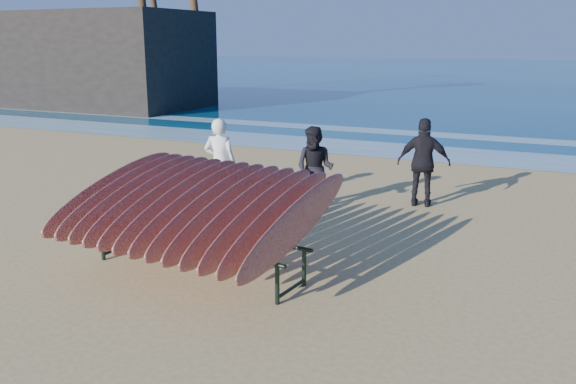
# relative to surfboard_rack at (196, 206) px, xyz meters

# --- Properties ---
(ground) EXTENTS (120.00, 120.00, 0.00)m
(ground) POSITION_rel_surfboard_rack_xyz_m (0.81, 0.38, -0.93)
(ground) COLOR tan
(ground) RESTS_ON ground
(ocean) EXTENTS (160.00, 160.00, 0.00)m
(ocean) POSITION_rel_surfboard_rack_xyz_m (0.81, 55.38, -0.93)
(ocean) COLOR navy
(ocean) RESTS_ON ground
(foam_near) EXTENTS (160.00, 160.00, 0.00)m
(foam_near) POSITION_rel_surfboard_rack_xyz_m (0.81, 10.38, -0.92)
(foam_near) COLOR white
(foam_near) RESTS_ON ground
(foam_far) EXTENTS (160.00, 160.00, 0.00)m
(foam_far) POSITION_rel_surfboard_rack_xyz_m (0.81, 13.88, -0.92)
(foam_far) COLOR white
(foam_far) RESTS_ON ground
(surfboard_rack) EXTENTS (3.43, 2.99, 1.53)m
(surfboard_rack) POSITION_rel_surfboard_rack_xyz_m (0.00, 0.00, 0.00)
(surfboard_rack) COLOR black
(surfboard_rack) RESTS_ON ground
(person_white) EXTENTS (0.68, 0.51, 1.69)m
(person_white) POSITION_rel_surfboard_rack_xyz_m (-1.49, 3.07, -0.09)
(person_white) COLOR white
(person_white) RESTS_ON ground
(person_dark_a) EXTENTS (0.76, 0.60, 1.56)m
(person_dark_a) POSITION_rel_surfboard_rack_xyz_m (0.21, 3.63, -0.15)
(person_dark_a) COLOR black
(person_dark_a) RESTS_ON ground
(person_dark_b) EXTENTS (1.04, 0.57, 1.68)m
(person_dark_b) POSITION_rel_surfboard_rack_xyz_m (1.97, 4.73, -0.09)
(person_dark_b) COLOR black
(person_dark_b) RESTS_ON ground
(building) EXTENTS (9.81, 5.45, 4.36)m
(building) POSITION_rel_surfboard_rack_xyz_m (-16.16, 16.22, 1.25)
(building) COLOR #2D2823
(building) RESTS_ON ground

